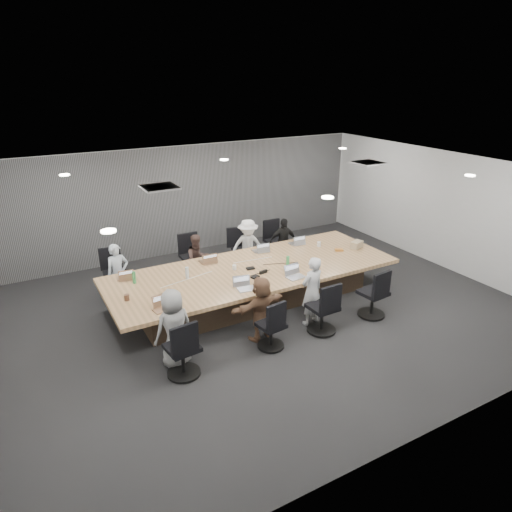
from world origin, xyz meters
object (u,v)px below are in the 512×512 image
conference_table (254,283)px  person_0 (118,273)px  chair_2 (241,253)px  chair_5 (271,329)px  person_1 (198,260)px  laptop_3 (296,243)px  laptop_1 (207,261)px  person_5 (261,308)px  bottle_clear (187,273)px  snack_packet (339,250)px  chair_1 (192,260)px  chair_4 (182,352)px  laptop_0 (124,278)px  person_6 (312,291)px  laptop_6 (296,277)px  person_2 (248,247)px  bottle_green_left (134,278)px  canvas_bag (357,245)px  chair_3 (276,244)px  laptop_5 (247,289)px  chair_7 (373,297)px  person_3 (283,242)px  laptop_4 (163,309)px  person_4 (174,328)px  stapler (263,272)px  mug_brown (127,297)px  chair_6 (322,311)px  laptop_2 (259,251)px  chair_0 (115,277)px  bottle_green_right (288,262)px

conference_table → person_0: (-2.46, 1.35, 0.23)m
chair_2 → chair_5: bearing=87.5°
person_1 → laptop_3: person_1 is taller
chair_2 → laptop_1: bearing=51.6°
person_5 → chair_2: bearing=-119.4°
bottle_clear → snack_packet: bottle_clear is taller
chair_1 → chair_4: chair_1 is taller
laptop_0 → person_6: person_6 is taller
conference_table → laptop_3: bearing=27.0°
person_5 → laptop_6: 1.24m
person_2 → person_0: bearing=-165.8°
person_2 → bottle_green_left: size_ratio=5.66×
snack_packet → canvas_bag: bearing=-5.5°
chair_1 → chair_4: bearing=67.6°
chair_1 → chair_2: chair_1 is taller
chair_3 → laptop_1: size_ratio=2.62×
conference_table → person_2: size_ratio=4.53×
chair_2 → person_0: (-3.05, -0.35, 0.25)m
conference_table → person_6: bearing=-69.3°
laptop_5 → conference_table: bearing=62.9°
chair_4 → chair_7: size_ratio=1.00×
person_2 → person_3: (0.98, 0.00, -0.06)m
person_0 → person_1: bearing=-5.4°
conference_table → laptop_4: laptop_4 is taller
chair_2 → person_4: size_ratio=0.58×
person_5 → stapler: size_ratio=6.81×
person_3 → chair_1: bearing=-176.6°
mug_brown → person_4: bearing=-69.8°
laptop_1 → person_4: (-1.51, -2.15, -0.08)m
person_4 → mug_brown: person_4 is taller
chair_3 → person_4: 4.86m
chair_6 → person_6: 0.44m
chair_2 → person_5: person_5 is taller
chair_7 → laptop_2: 2.77m
chair_3 → laptop_2: 1.37m
person_5 → conference_table: bearing=-121.8°
chair_7 → stapler: 2.21m
chair_1 → conference_table: bearing=113.9°
person_3 → person_4: (-3.78, -2.70, 0.06)m
chair_0 → bottle_clear: 1.90m
person_2 → bottle_green_right: (0.06, -1.63, 0.20)m
person_4 → person_5: person_4 is taller
laptop_0 → laptop_6: 3.37m
chair_1 → mug_brown: bearing=45.1°
person_0 → person_2: 3.05m
chair_0 → person_3: (4.03, -0.35, 0.19)m
chair_0 → person_1: size_ratio=0.71×
person_6 → bottle_green_right: size_ratio=5.70×
bottle_clear → laptop_5: bearing=-52.3°
laptop_0 → person_6: size_ratio=0.21×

